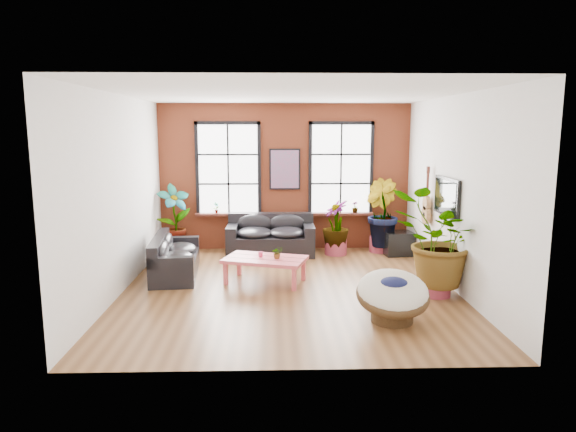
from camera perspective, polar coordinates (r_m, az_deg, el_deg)
name	(u,v)px	position (r m, az deg, el deg)	size (l,w,h in m)	color
room	(289,193)	(9.30, 0.08, 2.55)	(6.04, 6.54, 3.54)	brown
sofa_back	(271,236)	(12.02, -1.93, -2.26)	(2.03, 1.01, 0.93)	black
sofa_left	(173,258)	(10.54, -12.67, -4.54)	(1.01, 2.06, 0.79)	black
coffee_table	(265,261)	(9.78, -2.56, -4.97)	(1.70, 1.28, 0.58)	#D34C55
papasan_chair	(393,294)	(7.99, 11.56, -8.53)	(1.18, 1.20, 0.83)	#452F18
poster	(285,169)	(12.30, -0.36, 5.22)	(0.74, 0.06, 0.98)	black
tv_wall_unit	(440,200)	(10.28, 16.57, 1.68)	(0.13, 1.86, 1.20)	black
media_box	(398,243)	(12.22, 12.13, -2.99)	(0.70, 0.61, 0.54)	black
pot_back_left	(176,246)	(12.38, -12.38, -3.25)	(0.64, 0.64, 0.37)	#983144
pot_back_right	(380,244)	(12.46, 10.21, -3.08)	(0.62, 0.62, 0.37)	#983144
pot_right_wall	(435,285)	(9.45, 16.07, -7.35)	(0.55, 0.55, 0.39)	#983144
pot_mid	(336,246)	(12.06, 5.32, -3.39)	(0.63, 0.63, 0.37)	#983144
floor_plant_back_left	(175,216)	(12.25, -12.49, 0.02)	(0.79, 0.53, 1.49)	#1B4D14
floor_plant_back_right	(381,213)	(12.30, 10.27, 0.36)	(0.88, 0.71, 1.60)	#1B4D14
floor_plant_right_wall	(438,240)	(9.25, 16.34, -2.56)	(1.52, 1.31, 1.68)	#1B4D14
floor_plant_mid	(336,225)	(11.94, 5.34, -0.97)	(0.64, 0.64, 1.14)	#1B4D14
table_plant	(277,253)	(9.68, -1.19, -4.08)	(0.21, 0.18, 0.23)	#1B4D14
sill_plant_left	(216,208)	(12.42, -7.98, 0.92)	(0.14, 0.10, 0.27)	#1B4D14
sill_plant_right	(355,207)	(12.51, 7.46, 0.99)	(0.15, 0.15, 0.27)	#1B4D14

